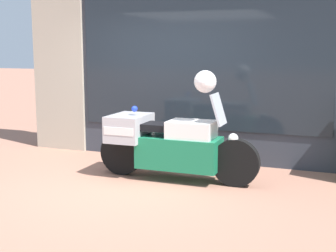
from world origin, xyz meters
TOP-DOWN VIEW (x-y plane):
  - ground_plane at (0.00, 0.00)m, footprint 60.00×60.00m
  - shop_building at (-0.43, 2.00)m, footprint 5.49×0.55m
  - window_display at (0.45, 2.03)m, footprint 3.99×0.30m
  - paramedic_motorcycle at (0.39, 0.60)m, footprint 2.38×0.73m
  - white_helmet at (0.95, 0.61)m, footprint 0.31×0.31m

SIDE VIEW (x-z plane):
  - ground_plane at x=0.00m, z-range 0.00..0.00m
  - window_display at x=0.45m, z-range -0.56..1.56m
  - paramedic_motorcycle at x=0.39m, z-range -0.10..1.17m
  - white_helmet at x=0.95m, z-range 1.27..1.58m
  - shop_building at x=-0.43m, z-range 0.01..3.75m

